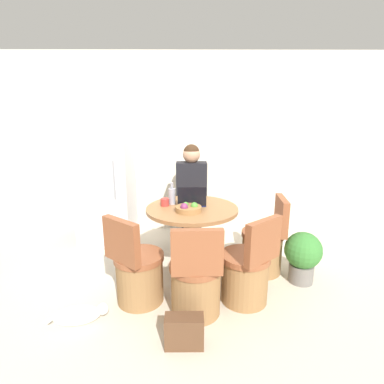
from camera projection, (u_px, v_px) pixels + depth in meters
name	position (u px, v px, depth m)	size (l,w,h in m)	color
ground_plane	(186.00, 273.00, 3.38)	(12.00, 12.00, 0.00)	beige
wall_back	(187.00, 145.00, 4.43)	(7.00, 0.06, 2.60)	beige
refrigerator	(106.00, 181.00, 4.15)	(0.70, 0.71, 1.70)	silver
dining_table	(192.00, 228.00, 3.38)	(1.02, 1.02, 0.75)	olive
chair_near_camera	(196.00, 284.00, 2.65)	(0.47, 0.47, 0.87)	olive
chair_near_left_corner	(138.00, 274.00, 2.82)	(0.54, 0.54, 0.87)	olive
chair_right_side	(264.00, 247.00, 3.37)	(0.47, 0.47, 0.87)	olive
chair_near_right_corner	(246.00, 273.00, 2.82)	(0.54, 0.54, 0.87)	olive
person_seated	(191.00, 189.00, 4.02)	(0.40, 0.37, 1.37)	#2D2D38
laptop	(192.00, 201.00, 3.38)	(0.32, 0.23, 0.23)	#141947
fruit_bowl	(188.00, 208.00, 3.17)	(0.28, 0.28, 0.10)	olive
coffee_cup	(165.00, 202.00, 3.36)	(0.10, 0.10, 0.09)	#B2332D
bottle	(172.00, 196.00, 3.41)	(0.08, 0.08, 0.25)	#9999A3
cat	(79.00, 315.00, 2.54)	(0.51, 0.20, 0.19)	white
potted_plant	(303.00, 254.00, 3.15)	(0.39, 0.39, 0.56)	slate
handbag	(185.00, 331.00, 2.30)	(0.30, 0.14, 0.26)	brown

